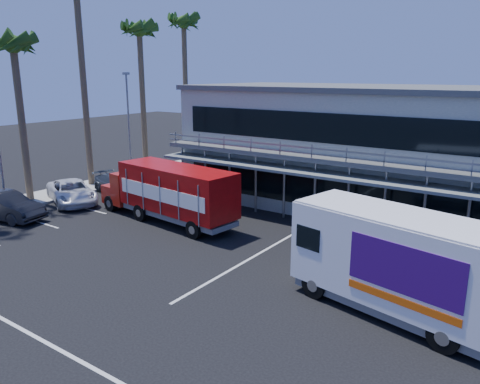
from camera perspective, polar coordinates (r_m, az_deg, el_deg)
The scene contains 13 objects.
ground at distance 19.98m, azimuth -8.78°, elevation -9.64°, with size 120.00×120.00×0.00m, color black.
building at distance 29.98m, azimuth 15.58°, elevation 5.37°, with size 22.40×12.00×7.30m.
curb_strip at distance 34.63m, azimuth -20.02°, elevation 0.14°, with size 3.00×32.00×0.16m, color #A5A399.
palm_c at distance 32.03m, azimuth -25.86°, elevation 15.03°, with size 2.80×2.80×10.75m.
palm_e at distance 37.96m, azimuth -12.14°, elevation 17.83°, with size 2.80×2.80×12.25m.
palm_f at distance 42.25m, azimuth -6.86°, elevation 18.88°, with size 2.80×2.80×13.25m.
light_pole_far at distance 36.33m, azimuth -13.41°, elevation 8.34°, with size 0.50×0.25×8.09m.
red_truck at distance 25.94m, azimuth -8.66°, elevation 0.09°, with size 9.65×3.30×3.19m.
white_van at distance 16.76m, azimuth 18.69°, elevation -8.07°, with size 7.64×3.93×3.56m.
parked_car_b at distance 29.41m, azimuth -26.69°, elevation -1.55°, with size 1.66×4.75×1.56m, color black.
parked_car_c at distance 31.60m, azimuth -19.84°, elevation 0.02°, with size 2.36×5.12×1.42m, color silver.
parked_car_d at distance 33.04m, azimuth -14.75°, elevation 0.91°, with size 1.84×4.53×1.31m, color #313942.
parked_car_e at distance 33.46m, azimuth -7.90°, elevation 1.59°, with size 1.78×4.42×1.51m, color gray.
Camera 1 is at (12.80, -13.05, 8.07)m, focal length 35.00 mm.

